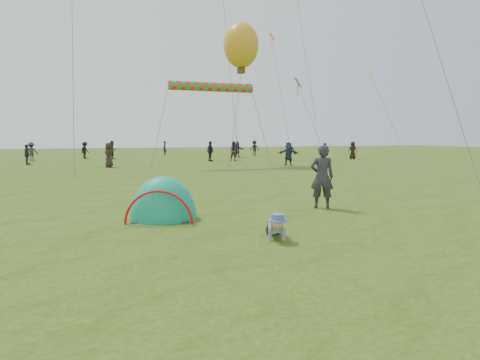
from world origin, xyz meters
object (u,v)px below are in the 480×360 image
object	(u,v)px
crawling_toddler	(276,225)
balloon_kite	(241,48)
popup_tent	(164,219)
standing_adult	(322,177)

from	to	relation	value
crawling_toddler	balloon_kite	distance (m)	23.20
popup_tent	standing_adult	xyz separation A→B (m)	(4.80, 0.02, 0.97)
standing_adult	balloon_kite	distance (m)	19.87
popup_tent	standing_adult	distance (m)	4.90
crawling_toddler	standing_adult	xyz separation A→B (m)	(2.72, 2.77, 0.67)
popup_tent	balloon_kite	bearing A→B (deg)	82.96
balloon_kite	crawling_toddler	bearing A→B (deg)	-106.21
popup_tent	balloon_kite	distance (m)	21.60
standing_adult	popup_tent	bearing A→B (deg)	24.41
popup_tent	crawling_toddler	bearing A→B (deg)	-35.81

